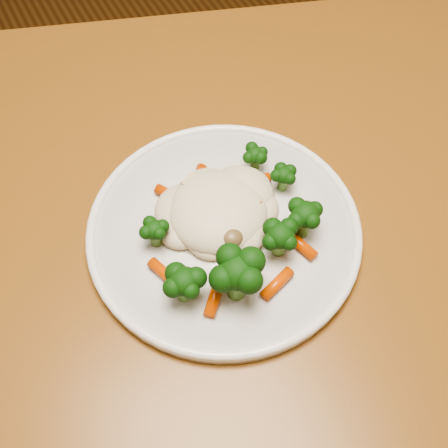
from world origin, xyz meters
name	(u,v)px	position (x,y,z in m)	size (l,w,h in m)	color
dining_table	(132,277)	(0.27, -0.14, 0.64)	(1.27, 1.04, 0.75)	brown
plate	(224,231)	(0.37, -0.20, 0.76)	(0.29, 0.29, 0.01)	white
meal	(229,224)	(0.37, -0.21, 0.79)	(0.19, 0.19, 0.05)	beige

